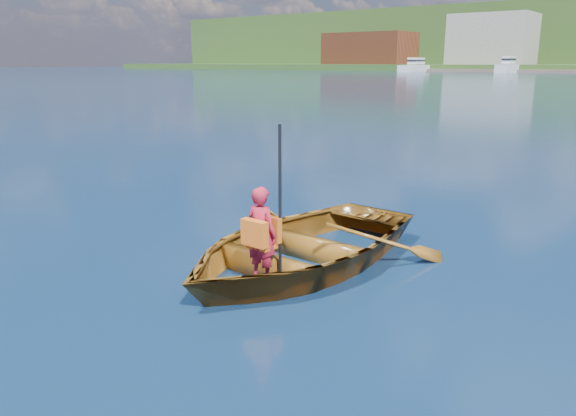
{
  "coord_description": "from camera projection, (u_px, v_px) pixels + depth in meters",
  "views": [
    {
      "loc": [
        3.89,
        -5.52,
        2.56
      ],
      "look_at": [
        -0.33,
        0.11,
        0.73
      ],
      "focal_mm": 35.0,
      "sensor_mm": 36.0,
      "label": 1
    }
  ],
  "objects": [
    {
      "name": "child_paddler",
      "position": [
        262.0,
        234.0,
        6.41
      ],
      "size": [
        0.42,
        0.34,
        1.81
      ],
      "color": "#B41D33",
      "rests_on": "ground"
    },
    {
      "name": "rowboat",
      "position": [
        300.0,
        245.0,
        7.27
      ],
      "size": [
        3.02,
        4.11,
        0.83
      ],
      "color": "brown",
      "rests_on": "ground"
    },
    {
      "name": "ground",
      "position": [
        303.0,
        269.0,
        7.18
      ],
      "size": [
        600.0,
        600.0,
        0.0
      ],
      "color": "#10293C",
      "rests_on": "ground"
    }
  ]
}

